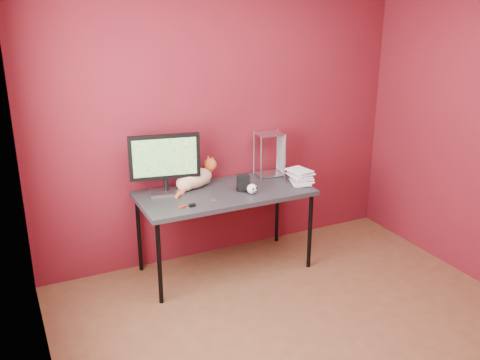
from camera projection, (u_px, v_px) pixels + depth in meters
name	position (u px, v px, depth m)	size (l,w,h in m)	color
room	(336.00, 152.00, 3.29)	(3.52, 3.52, 2.61)	#53301C
desk	(225.00, 197.00, 4.64)	(1.50, 0.70, 0.75)	black
monitor	(165.00, 161.00, 4.49)	(0.59, 0.24, 0.52)	#A7A7AC
cat	(195.00, 178.00, 4.69)	(0.48, 0.35, 0.25)	#C06B28
skull_mug	(252.00, 189.00, 4.55)	(0.09, 0.09, 0.09)	white
speaker	(243.00, 183.00, 4.63)	(0.12, 0.12, 0.14)	black
book_stack	(294.00, 111.00, 4.60)	(0.23, 0.26, 1.32)	beige
wire_rack	(269.00, 154.00, 4.97)	(0.26, 0.22, 0.41)	#A7A7AC
pocket_knife	(183.00, 207.00, 4.27)	(0.07, 0.02, 0.01)	#A4230C
black_gadget	(192.00, 205.00, 4.29)	(0.05, 0.03, 0.02)	black
washer	(214.00, 199.00, 4.44)	(0.05, 0.05, 0.00)	#A7A7AC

